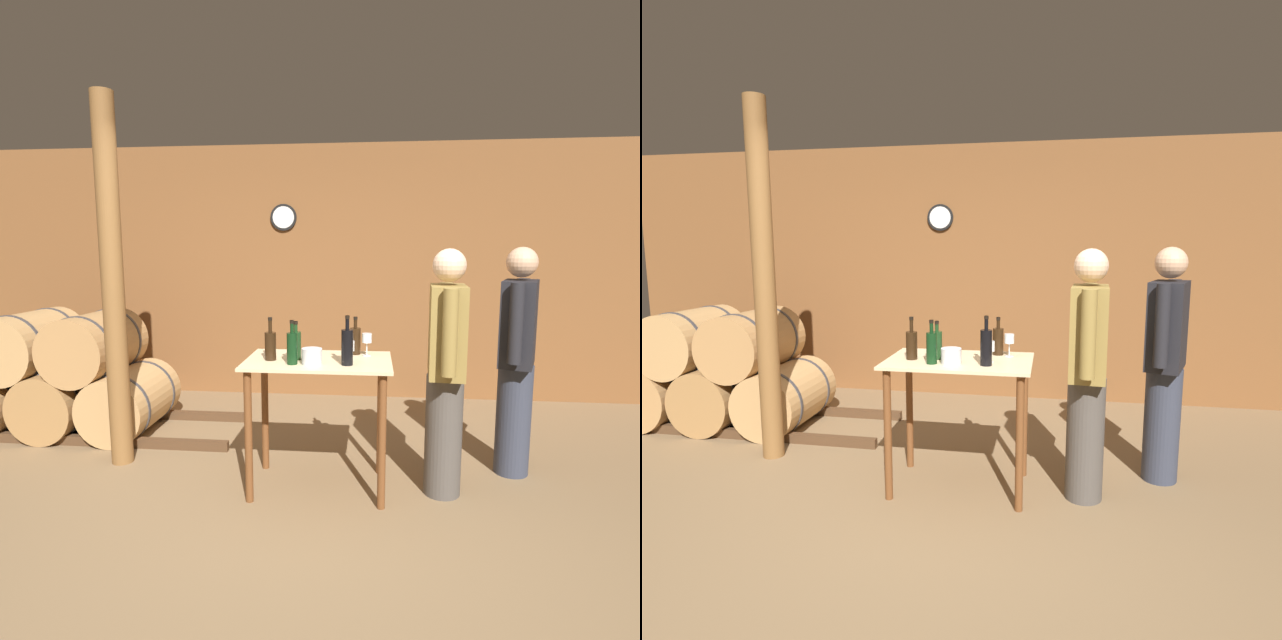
% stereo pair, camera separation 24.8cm
% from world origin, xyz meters
% --- Properties ---
extents(ground_plane, '(14.00, 14.00, 0.00)m').
position_xyz_m(ground_plane, '(0.00, 0.00, 0.00)').
color(ground_plane, brown).
extents(back_wall, '(8.40, 0.08, 2.70)m').
position_xyz_m(back_wall, '(-0.00, 2.74, 1.35)').
color(back_wall, brown).
rests_on(back_wall, ground_plane).
extents(barrel_rack, '(3.15, 0.86, 1.08)m').
position_xyz_m(barrel_rack, '(-2.29, 1.43, 0.47)').
color(barrel_rack, '#4C331E').
rests_on(barrel_rack, ground_plane).
extents(tasting_table, '(0.96, 0.62, 0.89)m').
position_xyz_m(tasting_table, '(0.07, 0.57, 0.69)').
color(tasting_table, beige).
rests_on(tasting_table, ground_plane).
extents(wooden_post, '(0.16, 0.16, 2.70)m').
position_xyz_m(wooden_post, '(-1.46, 0.82, 1.35)').
color(wooden_post, brown).
rests_on(wooden_post, ground_plane).
extents(wine_bottle_far_left, '(0.08, 0.08, 0.28)m').
position_xyz_m(wine_bottle_far_left, '(-0.24, 0.52, 0.99)').
color(wine_bottle_far_left, black).
rests_on(wine_bottle_far_left, tasting_table).
extents(wine_bottle_left, '(0.07, 0.07, 0.28)m').
position_xyz_m(wine_bottle_left, '(-0.08, 0.42, 1.00)').
color(wine_bottle_left, black).
rests_on(wine_bottle_left, tasting_table).
extents(wine_bottle_center, '(0.07, 0.07, 0.26)m').
position_xyz_m(wine_bottle_center, '(-0.07, 0.56, 0.99)').
color(wine_bottle_center, '#193819').
rests_on(wine_bottle_center, tasting_table).
extents(wine_bottle_right, '(0.07, 0.07, 0.31)m').
position_xyz_m(wine_bottle_right, '(0.27, 0.43, 1.01)').
color(wine_bottle_right, black).
rests_on(wine_bottle_right, tasting_table).
extents(wine_bottle_far_right, '(0.07, 0.07, 0.26)m').
position_xyz_m(wine_bottle_far_right, '(0.31, 0.76, 0.99)').
color(wine_bottle_far_right, black).
rests_on(wine_bottle_far_right, tasting_table).
extents(wine_glass_near_left, '(0.07, 0.07, 0.14)m').
position_xyz_m(wine_glass_near_left, '(0.28, 0.53, 0.99)').
color(wine_glass_near_left, silver).
rests_on(wine_glass_near_left, tasting_table).
extents(wine_glass_near_center, '(0.07, 0.07, 0.15)m').
position_xyz_m(wine_glass_near_center, '(0.39, 0.72, 1.01)').
color(wine_glass_near_center, silver).
rests_on(wine_glass_near_center, tasting_table).
extents(ice_bucket, '(0.13, 0.13, 0.10)m').
position_xyz_m(ice_bucket, '(0.05, 0.44, 0.94)').
color(ice_bucket, silver).
rests_on(ice_bucket, tasting_table).
extents(person_host, '(0.34, 0.56, 1.63)m').
position_xyz_m(person_host, '(1.45, 0.93, 0.86)').
color(person_host, '#333847').
rests_on(person_host, ground_plane).
extents(person_visitor_with_scarf, '(0.25, 0.59, 1.62)m').
position_xyz_m(person_visitor_with_scarf, '(0.90, 0.56, 0.85)').
color(person_visitor_with_scarf, '#4C4742').
rests_on(person_visitor_with_scarf, ground_plane).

